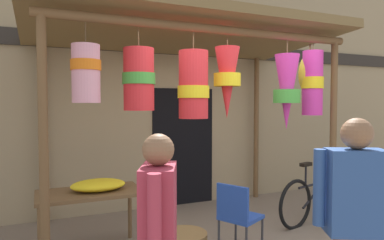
% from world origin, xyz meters
% --- Properties ---
extents(shop_facade, '(12.71, 0.29, 4.33)m').
position_xyz_m(shop_facade, '(0.00, 2.22, 2.16)').
color(shop_facade, '#9E8966').
rests_on(shop_facade, ground_plane).
extents(market_stall_canopy, '(4.16, 2.35, 2.86)m').
position_xyz_m(market_stall_canopy, '(-0.19, 0.78, 2.43)').
color(market_stall_canopy, brown).
rests_on(market_stall_canopy, ground_plane).
extents(display_table, '(1.17, 0.65, 0.73)m').
position_xyz_m(display_table, '(-1.60, 0.65, 0.64)').
color(display_table, brown).
rests_on(display_table, ground_plane).
extents(flower_heap_on_table, '(0.62, 0.44, 0.13)m').
position_xyz_m(flower_heap_on_table, '(-1.49, 0.65, 0.79)').
color(flower_heap_on_table, yellow).
rests_on(flower_heap_on_table, display_table).
extents(folding_chair, '(0.54, 0.54, 0.84)m').
position_xyz_m(folding_chair, '(-0.10, -0.12, 0.50)').
color(folding_chair, '#2347A8').
rests_on(folding_chair, ground_plane).
extents(parked_bicycle, '(1.71, 0.56, 0.92)m').
position_xyz_m(parked_bicycle, '(1.64, 0.48, 0.35)').
color(parked_bicycle, black).
rests_on(parked_bicycle, ground_plane).
extents(vendor_in_orange, '(0.54, 0.38, 1.64)m').
position_xyz_m(vendor_in_orange, '(-0.08, -1.70, 0.97)').
color(vendor_in_orange, orange).
rests_on(vendor_in_orange, ground_plane).
extents(customer_foreground, '(0.36, 0.55, 1.54)m').
position_xyz_m(customer_foreground, '(-1.42, -1.32, 0.90)').
color(customer_foreground, '#4C8E7A').
rests_on(customer_foreground, ground_plane).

